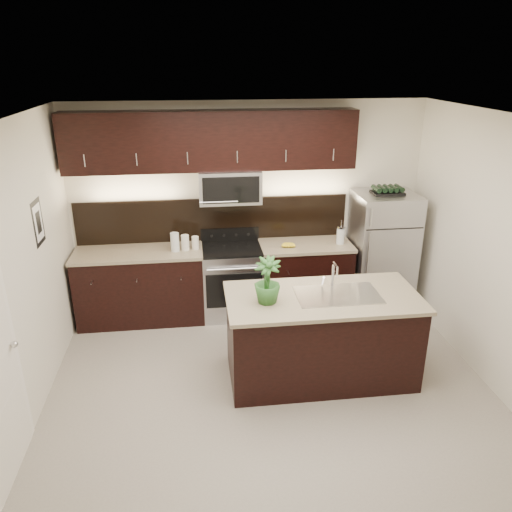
{
  "coord_description": "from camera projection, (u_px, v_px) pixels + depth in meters",
  "views": [
    {
      "loc": [
        -0.68,
        -4.2,
        3.18
      ],
      "look_at": [
        -0.08,
        0.55,
        1.26
      ],
      "focal_mm": 35.0,
      "sensor_mm": 36.0,
      "label": 1
    }
  ],
  "objects": [
    {
      "name": "ground",
      "position": [
        271.0,
        389.0,
        5.13
      ],
      "size": [
        4.5,
        4.5,
        0.0
      ],
      "primitive_type": "plane",
      "color": "gray",
      "rests_on": "ground"
    },
    {
      "name": "room_walls",
      "position": [
        261.0,
        235.0,
        4.45
      ],
      "size": [
        4.52,
        4.02,
        2.71
      ],
      "color": "beige",
      "rests_on": "ground"
    },
    {
      "name": "counter_run",
      "position": [
        216.0,
        282.0,
        6.46
      ],
      "size": [
        3.51,
        0.65,
        0.94
      ],
      "color": "black",
      "rests_on": "ground"
    },
    {
      "name": "upper_fixtures",
      "position": [
        214.0,
        150.0,
        5.98
      ],
      "size": [
        3.49,
        0.4,
        1.66
      ],
      "color": "black",
      "rests_on": "counter_run"
    },
    {
      "name": "island",
      "position": [
        321.0,
        336.0,
        5.19
      ],
      "size": [
        1.96,
        0.96,
        0.94
      ],
      "color": "black",
      "rests_on": "ground"
    },
    {
      "name": "sink_faucet",
      "position": [
        337.0,
        293.0,
        5.04
      ],
      "size": [
        0.84,
        0.5,
        0.28
      ],
      "color": "silver",
      "rests_on": "island"
    },
    {
      "name": "refrigerator",
      "position": [
        381.0,
        253.0,
        6.54
      ],
      "size": [
        0.76,
        0.69,
        1.58
      ],
      "primitive_type": "cube",
      "color": "#B2B2B7",
      "rests_on": "ground"
    },
    {
      "name": "wine_rack",
      "position": [
        388.0,
        190.0,
        6.23
      ],
      "size": [
        0.39,
        0.24,
        0.1
      ],
      "color": "black",
      "rests_on": "refrigerator"
    },
    {
      "name": "plant",
      "position": [
        267.0,
        281.0,
        4.81
      ],
      "size": [
        0.32,
        0.32,
        0.46
      ],
      "primitive_type": "imported",
      "rotation": [
        0.0,
        0.0,
        -0.26
      ],
      "color": "#285823",
      "rests_on": "island"
    },
    {
      "name": "canisters",
      "position": [
        183.0,
        242.0,
        6.16
      ],
      "size": [
        0.35,
        0.13,
        0.23
      ],
      "rotation": [
        0.0,
        0.0,
        0.14
      ],
      "color": "silver",
      "rests_on": "counter_run"
    },
    {
      "name": "french_press",
      "position": [
        341.0,
        235.0,
        6.38
      ],
      "size": [
        0.11,
        0.11,
        0.31
      ],
      "rotation": [
        0.0,
        0.0,
        -0.06
      ],
      "color": "silver",
      "rests_on": "counter_run"
    },
    {
      "name": "bananas",
      "position": [
        284.0,
        245.0,
        6.3
      ],
      "size": [
        0.2,
        0.16,
        0.06
      ],
      "primitive_type": "ellipsoid",
      "rotation": [
        0.0,
        0.0,
        -0.12
      ],
      "color": "yellow",
      "rests_on": "counter_run"
    }
  ]
}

